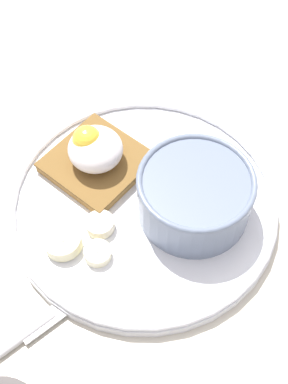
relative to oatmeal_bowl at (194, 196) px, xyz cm
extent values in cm
cube|color=beige|center=(2.95, 3.94, -4.65)|extent=(120.00, 120.00, 2.00)
cylinder|color=white|center=(2.95, 3.94, -3.15)|extent=(27.05, 27.05, 1.00)
torus|color=white|center=(2.95, 3.94, -2.35)|extent=(26.85, 26.85, 0.60)
cylinder|color=slate|center=(0.00, 0.00, -0.10)|extent=(11.06, 11.06, 5.09)
torus|color=slate|center=(0.00, 0.00, 2.44)|extent=(11.26, 11.26, 0.60)
cylinder|color=beige|center=(0.00, 0.00, -0.66)|extent=(9.66, 9.66, 3.56)
ellipsoid|color=beige|center=(0.00, 0.00, 0.92)|extent=(9.18, 9.18, 1.20)
ellipsoid|color=olive|center=(0.68, 1.14, 1.19)|extent=(1.48, 1.48, 0.55)
ellipsoid|color=#CAB395|center=(0.50, 1.85, 1.18)|extent=(1.44, 1.25, 0.52)
ellipsoid|color=tan|center=(1.54, -2.31, 1.25)|extent=(1.54, 1.80, 0.65)
ellipsoid|color=tan|center=(0.34, 3.11, 1.32)|extent=(1.91, 2.22, 0.81)
cube|color=brown|center=(9.25, 6.24, -1.56)|extent=(12.10, 12.10, 0.30)
cube|color=olive|center=(9.25, 6.24, -2.05)|extent=(11.87, 11.87, 1.19)
ellipsoid|color=white|center=(9.25, 6.24, 0.33)|extent=(5.68, 5.60, 3.58)
sphere|color=yellow|center=(9.98, 6.75, 1.29)|extent=(3.00, 3.00, 3.00)
cylinder|color=#F5ECB7|center=(2.10, 13.01, -1.96)|extent=(5.02, 4.99, 1.53)
cylinder|color=#BFB88E|center=(2.10, 13.01, -1.36)|extent=(0.90, 0.89, 0.18)
cylinder|color=#F2E5C0|center=(2.36, 9.03, -2.06)|extent=(3.98, 3.97, 1.25)
cylinder|color=#BDB396|center=(2.36, 9.03, -1.50)|extent=(0.71, 0.71, 0.15)
cylinder|color=#F8F0C3|center=(-0.35, 10.53, -2.12)|extent=(3.47, 3.48, 1.08)
cylinder|color=#C2BB98|center=(-0.35, 10.53, -1.60)|extent=(0.62, 0.62, 0.13)
cylinder|color=silver|center=(-4.74, 21.68, -3.25)|extent=(3.06, 10.84, 0.80)
cube|color=silver|center=(-3.60, 16.35, -3.25)|extent=(3.02, 7.18, 0.30)
camera|label=1|loc=(-22.84, 17.13, 42.84)|focal=50.00mm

